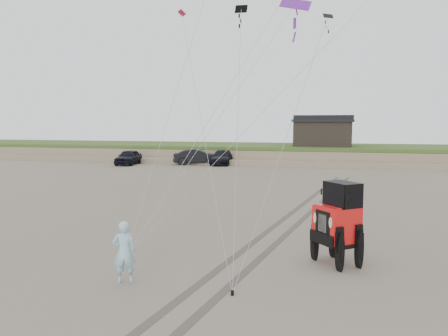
% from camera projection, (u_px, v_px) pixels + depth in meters
% --- Properties ---
extents(ground, '(160.00, 160.00, 0.00)m').
position_uv_depth(ground, '(206.00, 266.00, 12.88)').
color(ground, '#6B6054').
rests_on(ground, ground).
extents(dune_ridge, '(160.00, 14.25, 1.73)m').
position_uv_depth(dune_ridge, '(304.00, 153.00, 48.87)').
color(dune_ridge, '#7A6B54').
rests_on(dune_ridge, ground).
extents(cabin, '(6.40, 5.40, 3.35)m').
position_uv_depth(cabin, '(323.00, 132.00, 47.63)').
color(cabin, black).
rests_on(cabin, dune_ridge).
extents(truck_a, '(2.38, 4.65, 1.52)m').
position_uv_depth(truck_a, '(129.00, 157.00, 44.41)').
color(truck_a, black).
rests_on(truck_a, ground).
extents(truck_b, '(5.05, 3.06, 1.57)m').
position_uv_depth(truck_b, '(197.00, 157.00, 44.42)').
color(truck_b, black).
rests_on(truck_b, ground).
extents(truck_c, '(2.42, 5.08, 1.43)m').
position_uv_depth(truck_c, '(222.00, 157.00, 44.48)').
color(truck_c, black).
rests_on(truck_c, ground).
extents(jeep, '(5.51, 5.15, 1.97)m').
position_uv_depth(jeep, '(337.00, 232.00, 12.93)').
color(jeep, red).
rests_on(jeep, ground).
extents(man, '(0.71, 0.59, 1.65)m').
position_uv_depth(man, '(124.00, 252.00, 11.45)').
color(man, '#98CDEA').
rests_on(man, ground).
extents(stake_main, '(0.08, 0.08, 0.12)m').
position_uv_depth(stake_main, '(125.00, 256.00, 13.62)').
color(stake_main, black).
rests_on(stake_main, ground).
extents(stake_aux, '(0.08, 0.08, 0.12)m').
position_uv_depth(stake_aux, '(232.00, 293.00, 10.66)').
color(stake_aux, black).
rests_on(stake_aux, ground).
extents(tire_tracks, '(5.22, 29.74, 0.01)m').
position_uv_depth(tire_tracks, '(299.00, 215.00, 20.07)').
color(tire_tracks, '#4C443D').
rests_on(tire_tracks, ground).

